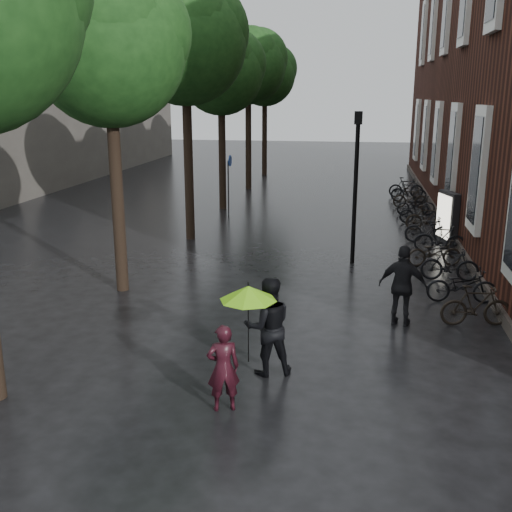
% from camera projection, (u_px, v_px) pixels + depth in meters
% --- Properties ---
extents(ground, '(120.00, 120.00, 0.00)m').
position_uv_depth(ground, '(207.00, 453.00, 8.82)').
color(ground, black).
extents(street_trees, '(4.33, 34.03, 8.91)m').
position_uv_depth(street_trees, '(204.00, 60.00, 22.94)').
color(street_trees, black).
rests_on(street_trees, ground).
extents(person_burgundy, '(0.64, 0.53, 1.51)m').
position_uv_depth(person_burgundy, '(223.00, 368.00, 9.84)').
color(person_burgundy, black).
rests_on(person_burgundy, ground).
extents(person_black, '(1.10, 0.97, 1.88)m').
position_uv_depth(person_black, '(268.00, 326.00, 11.09)').
color(person_black, black).
rests_on(person_black, ground).
extents(lime_umbrella, '(1.01, 1.01, 1.49)m').
position_uv_depth(lime_umbrella, '(248.00, 293.00, 10.30)').
color(lime_umbrella, black).
rests_on(lime_umbrella, ground).
extents(pedestrian_walking, '(1.17, 0.72, 1.87)m').
position_uv_depth(pedestrian_walking, '(403.00, 286.00, 13.44)').
color(pedestrian_walking, black).
rests_on(pedestrian_walking, ground).
extents(parked_bicycles, '(2.07, 18.21, 1.03)m').
position_uv_depth(parked_bicycles, '(427.00, 224.00, 22.03)').
color(parked_bicycles, black).
rests_on(parked_bicycles, ground).
extents(ad_lightbox, '(0.28, 1.22, 1.84)m').
position_uv_depth(ad_lightbox, '(447.00, 218.00, 20.88)').
color(ad_lightbox, black).
rests_on(ad_lightbox, ground).
extents(lamp_post, '(0.24, 0.24, 4.61)m').
position_uv_depth(lamp_post, '(356.00, 173.00, 17.96)').
color(lamp_post, black).
rests_on(lamp_post, ground).
extents(cycle_sign, '(0.14, 0.47, 2.60)m').
position_uv_depth(cycle_sign, '(229.00, 176.00, 25.53)').
color(cycle_sign, '#262628').
rests_on(cycle_sign, ground).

